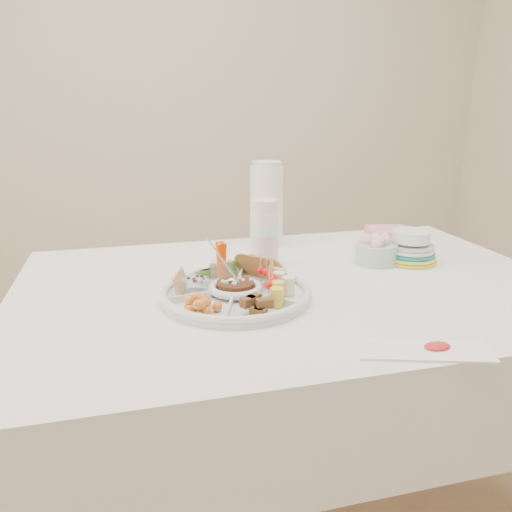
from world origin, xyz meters
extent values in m
plane|color=tan|center=(0.00, 0.00, 0.00)|extent=(4.00, 4.00, 0.00)
cube|color=beige|center=(0.00, 2.00, 1.35)|extent=(4.00, 0.02, 2.70)
cube|color=white|center=(0.00, 0.00, 0.38)|extent=(1.52, 1.02, 0.76)
cylinder|color=silver|center=(-0.18, -0.07, 0.78)|extent=(0.44, 0.44, 0.04)
cylinder|color=#32140B|center=(-0.18, -0.07, 0.79)|extent=(0.11, 0.11, 0.04)
cylinder|color=silver|center=(-0.04, 0.17, 0.87)|extent=(0.09, 0.09, 0.23)
cylinder|color=white|center=(0.04, 0.41, 0.91)|extent=(0.14, 0.14, 0.30)
cylinder|color=#98C7A6|center=(0.31, 0.11, 0.81)|extent=(0.16, 0.16, 0.10)
cube|color=pink|center=(0.48, 0.34, 0.78)|extent=(0.17, 0.15, 0.05)
cylinder|color=yellow|center=(0.42, 0.10, 0.81)|extent=(0.20, 0.20, 0.11)
cube|color=silver|center=(0.13, -0.45, 0.76)|extent=(0.28, 0.17, 0.01)
camera|label=1|loc=(-0.43, -1.24, 1.24)|focal=35.00mm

